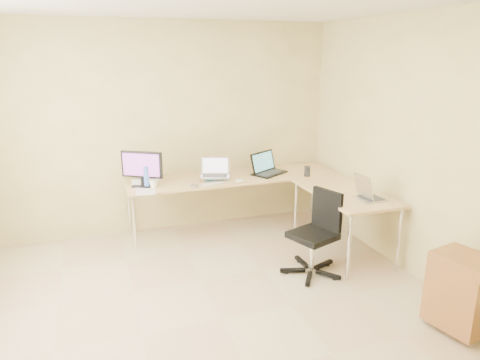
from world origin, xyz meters
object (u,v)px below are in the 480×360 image
object	(u,v)px
keyboard	(216,183)
desk_main	(234,204)
laptop_black	(269,163)
water_bottle	(147,177)
laptop_center	(215,168)
desk_fan	(140,168)
cabinet	(461,291)
laptop_return	(372,189)
desk_return	(343,222)
office_chair	(313,228)
monitor	(142,169)
mug	(154,183)

from	to	relation	value
keyboard	desk_main	bearing A→B (deg)	16.91
laptop_black	water_bottle	bearing A→B (deg)	152.20
desk_main	laptop_black	bearing A→B (deg)	-5.21
laptop_center	desk_fan	xyz separation A→B (m)	(-0.84, 0.31, -0.01)
keyboard	cabinet	world-z (taller)	keyboard
laptop_black	cabinet	world-z (taller)	laptop_black
laptop_black	cabinet	xyz separation A→B (m)	(0.61, -2.58, -0.51)
desk_main	laptop_center	world-z (taller)	laptop_center
laptop_return	desk_fan	bearing A→B (deg)	53.43
desk_main	desk_fan	bearing A→B (deg)	171.27
desk_return	keyboard	xyz separation A→B (m)	(-1.27, 0.76, 0.37)
desk_main	laptop_center	distance (m)	0.61
laptop_return	office_chair	world-z (taller)	laptop_return
office_chair	desk_fan	bearing A→B (deg)	115.18
keyboard	monitor	bearing A→B (deg)	147.46
office_chair	cabinet	distance (m)	1.45
desk_return	office_chair	bearing A→B (deg)	-148.43
water_bottle	laptop_return	world-z (taller)	water_bottle
monitor	office_chair	size ratio (longest dim) A/B	0.55
desk_main	cabinet	distance (m)	2.84
water_bottle	cabinet	size ratio (longest dim) A/B	0.40
office_chair	desk_main	bearing A→B (deg)	86.66
cabinet	laptop_black	bearing A→B (deg)	90.88
desk_main	office_chair	world-z (taller)	office_chair
laptop_black	office_chair	distance (m)	1.36
mug	desk_fan	world-z (taller)	desk_fan
desk_return	laptop_center	distance (m)	1.62
desk_fan	cabinet	bearing A→B (deg)	-74.61
water_bottle	laptop_return	bearing A→B (deg)	-29.35
laptop_return	office_chair	distance (m)	0.77
desk_main	water_bottle	distance (m)	1.19
desk_main	desk_fan	xyz separation A→B (m)	(-1.13, 0.17, 0.52)
mug	water_bottle	distance (m)	0.12
desk_main	mug	distance (m)	1.11
desk_return	water_bottle	xyz separation A→B (m)	(-2.06, 0.89, 0.49)
keyboard	laptop_return	size ratio (longest dim) A/B	1.11
mug	office_chair	size ratio (longest dim) A/B	0.13
desk_main	office_chair	size ratio (longest dim) A/B	3.02
office_chair	cabinet	size ratio (longest dim) A/B	1.43
monitor	laptop_black	size ratio (longest dim) A/B	1.11
desk_return	laptop_return	world-z (taller)	laptop_return
desk_main	office_chair	distance (m)	1.42
desk_main	cabinet	world-z (taller)	desk_main
desk_main	laptop_return	bearing A→B (deg)	-50.86
keyboard	mug	size ratio (longest dim) A/B	3.34
laptop_center	laptop_return	size ratio (longest dim) A/B	1.03
laptop_center	water_bottle	bearing A→B (deg)	-161.83
keyboard	water_bottle	distance (m)	0.80
monitor	mug	distance (m)	0.22
laptop_black	keyboard	xyz separation A→B (m)	(-0.76, -0.19, -0.13)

